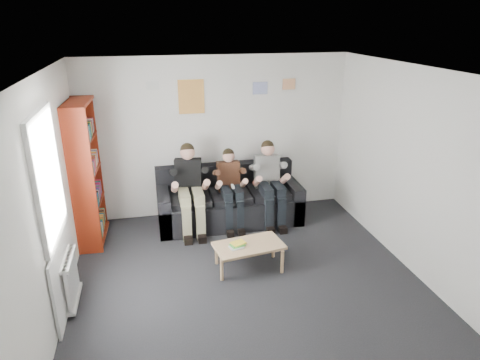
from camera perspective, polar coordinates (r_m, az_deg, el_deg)
The scene contains 14 objects.
room_shell at distance 4.97m, azimuth 1.64°, elevation -1.67°, with size 5.00×5.00×5.00m.
sofa at distance 7.24m, azimuth -1.54°, elevation -2.96°, with size 2.36×0.97×0.91m.
bookshelf at distance 6.74m, azimuth -19.72°, elevation 0.81°, with size 0.32×0.97×2.16m.
coffee_table at distance 5.89m, azimuth 1.19°, elevation -8.96°, with size 0.92×0.51×0.37m.
game_cases at distance 5.81m, azimuth -0.36°, elevation -8.66°, with size 0.22×0.19×0.04m.
person_left at distance 6.81m, azimuth -6.66°, elevation -1.24°, with size 0.43×0.91×1.41m.
person_middle at distance 6.92m, azimuth -1.24°, elevation -1.16°, with size 0.36×0.77×1.28m.
person_right at distance 7.05m, azimuth 4.01°, elevation -0.47°, with size 0.41×0.87×1.37m.
radiator at distance 5.57m, azimuth -21.54°, elevation -12.17°, with size 0.10×0.64×0.60m.
window at distance 5.27m, azimuth -23.31°, elevation -5.96°, with size 0.05×1.30×2.36m.
poster_large at distance 7.07m, azimuth -6.51°, elevation 10.97°, with size 0.42×0.01×0.55m, color #D5D44B.
poster_blue at distance 7.27m, azimuth 2.70°, elevation 12.14°, with size 0.25×0.01×0.20m, color blue.
poster_pink at distance 7.41m, azimuth 6.54°, elevation 12.59°, with size 0.22×0.01×0.18m, color #DB4484.
poster_sign at distance 7.01m, azimuth -11.57°, elevation 12.25°, with size 0.20×0.01×0.14m, color white.
Camera 1 is at (-1.13, -4.44, 3.26)m, focal length 32.00 mm.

